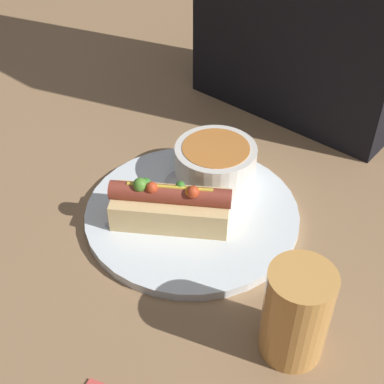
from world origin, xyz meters
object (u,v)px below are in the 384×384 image
hot_dog (170,205)px  drinking_glass (296,313)px  spoon (170,183)px  soup_bowl (215,161)px

hot_dog → drinking_glass: (0.21, -0.05, 0.02)m
spoon → drinking_glass: bearing=-108.5°
hot_dog → drinking_glass: 0.22m
hot_dog → spoon: bearing=99.2°
hot_dog → drinking_glass: size_ratio=1.38×
hot_dog → drinking_glass: drinking_glass is taller
soup_bowl → drinking_glass: 0.27m
soup_bowl → spoon: size_ratio=0.75×
soup_bowl → spoon: soup_bowl is taller
drinking_glass → spoon: bearing=158.4°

